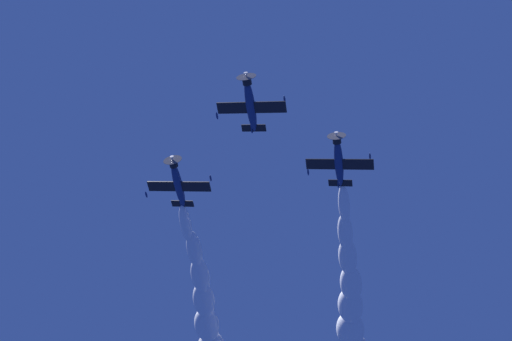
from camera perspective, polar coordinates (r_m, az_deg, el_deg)
airplane_lead at (r=74.43m, az=-0.53°, el=6.08°), size 8.33×7.69×2.91m
airplane_left_wingman at (r=79.32m, az=7.47°, el=0.91°), size 8.32×7.69×2.99m
airplane_right_wingman at (r=80.43m, az=-7.08°, el=-1.10°), size 8.39×7.68×3.03m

